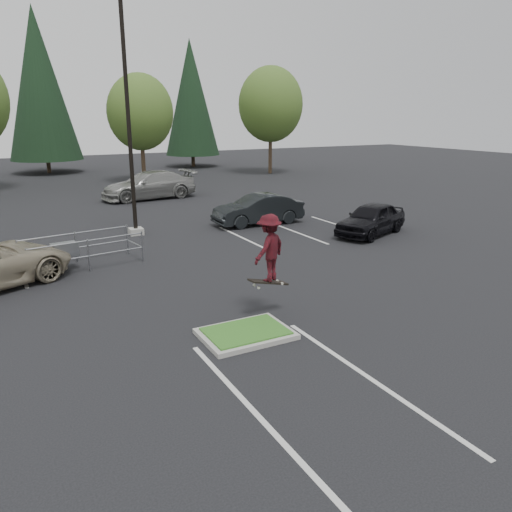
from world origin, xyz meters
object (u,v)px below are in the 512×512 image
car_r_black (372,219)px  car_r_charc (258,209)px  decid_d (270,107)px  conif_b (39,84)px  decid_c (140,115)px  cart_corral (69,249)px  conif_c (191,98)px  car_far_silver (149,185)px  skateboarder (269,248)px  light_pole (129,132)px

car_r_black → car_r_charc: bearing=-162.7°
decid_d → conif_b: 20.76m
decid_c → cart_corral: size_ratio=1.99×
conif_b → cart_corral: size_ratio=3.44×
decid_c → decid_d: size_ratio=0.89×
car_r_charc → car_r_black: (3.50, -4.37, -0.02)m
conif_b → decid_d: bearing=-29.5°
conif_c → car_r_charc: bearing=-104.9°
decid_c → car_far_silver: 9.62m
skateboarder → car_r_black: 10.71m
cart_corral → skateboarder: skateboarder is taller
decid_d → skateboarder: size_ratio=4.64×
car_r_charc → car_r_black: car_r_charc is taller
cart_corral → skateboarder: size_ratio=2.07×
conif_b → cart_corral: 33.47m
decid_c → decid_d: decid_d is taller
skateboarder → cart_corral: bearing=-86.9°
cart_corral → car_far_silver: car_far_silver is taller
conif_b → conif_c: 14.07m
conif_c → car_far_silver: bearing=-119.1°
cart_corral → car_far_silver: bearing=54.4°
cart_corral → car_r_black: car_r_black is taller
conif_c → cart_corral: (-16.95, -31.57, -6.13)m
conif_b → conif_c: conif_b is taller
conif_c → cart_corral: size_ratio=2.97×
decid_d → cart_corral: (-20.94, -22.40, -5.19)m
car_r_charc → car_far_silver: 10.43m
light_pole → decid_d: bearing=46.3°
decid_d → conif_b: (-17.99, 10.17, 1.94)m
decid_d → conif_c: 10.04m
car_r_black → conif_c: bearing=151.6°
conif_b → cart_corral: bearing=-95.2°
conif_b → skateboarder: size_ratio=7.13×
decid_c → conif_b: size_ratio=0.58×
conif_b → car_r_charc: (6.50, -29.13, -7.11)m
skateboarder → car_r_charc: bearing=-144.8°
conif_b → skateboarder: 39.97m
decid_d → car_r_charc: 22.76m
decid_d → car_far_silver: decid_d is taller
car_r_charc → conif_c: bearing=165.9°
conif_c → conif_b: bearing=175.9°
car_r_charc → car_r_black: size_ratio=1.06×
skateboarder → car_r_black: size_ratio=0.48×
conif_b → conif_c: size_ratio=1.16×
skateboarder → car_far_silver: size_ratio=0.34×
conif_c → car_r_black: bearing=-97.0°
decid_c → decid_d: (12.00, 0.50, 0.66)m
decid_c → cart_corral: bearing=-112.2°
decid_c → skateboarder: 29.42m
car_r_black → car_far_silver: bearing=-178.9°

